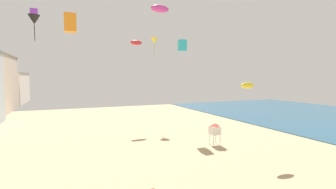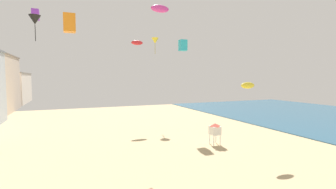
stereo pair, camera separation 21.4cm
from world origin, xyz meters
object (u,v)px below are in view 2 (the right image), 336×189
kite_red_parafoil (137,43)px  kite_black_delta (35,20)px  kite_magenta_parafoil (160,9)px  kite_orange_box (69,23)px  kite_yellow_parafoil (248,85)px  kite_yellow_delta (155,41)px  kite_purple_box (35,15)px  kite_cyan_box (183,45)px  lifeguard_stand (215,129)px

kite_red_parafoil → kite_black_delta: bearing=-142.9°
kite_red_parafoil → kite_magenta_parafoil: (-1.96, -16.82, 1.38)m
kite_black_delta → kite_orange_box: (3.46, -12.69, -2.68)m
kite_yellow_parafoil → kite_yellow_delta: kite_yellow_delta is taller
kite_orange_box → kite_purple_box: (-4.91, 27.59, 6.68)m
kite_yellow_delta → kite_purple_box: bearing=169.2°
kite_cyan_box → kite_yellow_delta: kite_yellow_delta is taller
kite_red_parafoil → kite_cyan_box: kite_red_parafoil is taller
kite_orange_box → kite_yellow_delta: bearing=58.1°
kite_orange_box → kite_magenta_parafoil: bearing=37.0°
kite_yellow_delta → kite_cyan_box: bearing=-79.1°
lifeguard_stand → kite_yellow_delta: 22.52m
kite_cyan_box → kite_purple_box: (-21.35, 12.10, 5.46)m
kite_yellow_parafoil → kite_purple_box: kite_purple_box is taller
kite_black_delta → kite_orange_box: kite_black_delta is taller
kite_black_delta → kite_yellow_parafoil: 24.65m
kite_black_delta → kite_cyan_box: 20.15m
kite_magenta_parafoil → kite_purple_box: bearing=125.2°
kite_black_delta → kite_yellow_parafoil: kite_black_delta is taller
kite_orange_box → kite_cyan_box: (16.44, 15.48, 1.22)m
lifeguard_stand → kite_black_delta: 24.14m
kite_yellow_parafoil → kite_purple_box: (-22.34, 25.75, 11.31)m
kite_yellow_parafoil → kite_magenta_parafoil: size_ratio=0.81×
kite_red_parafoil → kite_yellow_parafoil: (5.99, -22.13, -7.12)m
kite_yellow_delta → kite_red_parafoil: bearing=177.7°
kite_cyan_box → kite_black_delta: bearing=-172.0°
kite_cyan_box → kite_orange_box: bearing=-136.7°
kite_magenta_parafoil → kite_cyan_box: (6.96, 8.33, -2.65)m
kite_magenta_parafoil → kite_yellow_delta: size_ratio=0.73×
kite_black_delta → kite_purple_box: 15.50m
kite_orange_box → kite_purple_box: 28.81m
kite_yellow_delta → kite_orange_box: bearing=-121.9°
lifeguard_stand → kite_cyan_box: bearing=95.6°
kite_magenta_parafoil → kite_purple_box: kite_purple_box is taller
kite_orange_box → kite_yellow_delta: 28.23m
kite_yellow_parafoil → kite_magenta_parafoil: (-7.95, 5.31, 8.50)m
kite_orange_box → kite_cyan_box: kite_cyan_box is taller
kite_black_delta → kite_yellow_delta: 21.42m
kite_black_delta → kite_magenta_parafoil: bearing=-23.1°
kite_purple_box → kite_black_delta: bearing=-84.5°
kite_yellow_parafoil → kite_magenta_parafoil: 12.80m
kite_magenta_parafoil → kite_red_parafoil: bearing=83.3°
kite_black_delta → kite_magenta_parafoil: size_ratio=1.35×
lifeguard_stand → kite_orange_box: (-15.80, -5.43, 9.93)m
lifeguard_stand → kite_magenta_parafoil: 15.28m
kite_magenta_parafoil → kite_cyan_box: 11.17m
kite_yellow_parafoil → kite_cyan_box: (-1.00, 13.64, 5.85)m
lifeguard_stand → kite_magenta_parafoil: bearing=174.0°
kite_black_delta → kite_yellow_parafoil: size_ratio=1.65×
kite_yellow_delta → kite_purple_box: kite_purple_box is taller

